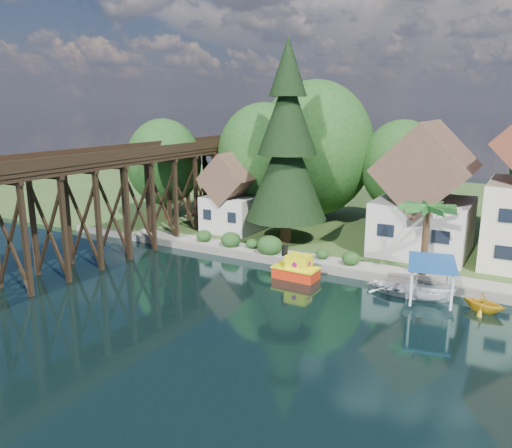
# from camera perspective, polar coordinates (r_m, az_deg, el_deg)

# --- Properties ---
(ground) EXTENTS (140.00, 140.00, 0.00)m
(ground) POSITION_cam_1_polar(r_m,az_deg,el_deg) (33.13, 0.41, -9.15)
(ground) COLOR black
(ground) RESTS_ON ground
(bank) EXTENTS (140.00, 52.00, 0.50)m
(bank) POSITION_cam_1_polar(r_m,az_deg,el_deg) (63.79, 15.34, 1.66)
(bank) COLOR #335120
(bank) RESTS_ON ground
(seawall) EXTENTS (60.00, 0.40, 0.62)m
(seawall) POSITION_cam_1_polar(r_m,az_deg,el_deg) (38.47, 11.51, -5.67)
(seawall) COLOR slate
(seawall) RESTS_ON ground
(promenade) EXTENTS (50.00, 2.60, 0.06)m
(promenade) POSITION_cam_1_polar(r_m,az_deg,el_deg) (39.09, 14.91, -5.21)
(promenade) COLOR gray
(promenade) RESTS_ON bank
(trestle_bridge) EXTENTS (4.12, 44.18, 9.30)m
(trestle_bridge) POSITION_cam_1_polar(r_m,az_deg,el_deg) (44.97, -14.43, 3.56)
(trestle_bridge) COLOR black
(trestle_bridge) RESTS_ON ground
(house_left) EXTENTS (7.64, 8.64, 11.02)m
(house_left) POSITION_cam_1_polar(r_m,az_deg,el_deg) (44.15, 18.74, 2.82)
(house_left) COLOR beige
(house_left) RESTS_ON bank
(shed) EXTENTS (5.09, 5.40, 7.85)m
(shed) POSITION_cam_1_polar(r_m,az_deg,el_deg) (49.48, -2.63, 3.05)
(shed) COLOR beige
(shed) RESTS_ON bank
(bg_trees) EXTENTS (49.90, 13.30, 10.57)m
(bg_trees) POSITION_cam_1_polar(r_m,az_deg,el_deg) (50.27, 13.33, 6.86)
(bg_trees) COLOR #382314
(bg_trees) RESTS_ON bank
(shrubs) EXTENTS (15.76, 2.47, 1.70)m
(shrubs) POSITION_cam_1_polar(r_m,az_deg,el_deg) (42.50, 1.02, -2.26)
(shrubs) COLOR #163D16
(shrubs) RESTS_ON bank
(conifer) EXTENTS (7.28, 7.28, 17.92)m
(conifer) POSITION_cam_1_polar(r_m,az_deg,el_deg) (44.41, 3.57, 8.75)
(conifer) COLOR #382314
(conifer) RESTS_ON bank
(palm_tree) EXTENTS (4.52, 4.52, 5.61)m
(palm_tree) POSITION_cam_1_polar(r_m,az_deg,el_deg) (37.73, 19.02, 1.50)
(palm_tree) COLOR #382314
(palm_tree) RESTS_ON bank
(tugboat) EXTENTS (3.43, 1.96, 2.45)m
(tugboat) POSITION_cam_1_polar(r_m,az_deg,el_deg) (37.70, 4.66, -5.16)
(tugboat) COLOR red
(tugboat) RESTS_ON ground
(boat_white_a) EXTENTS (4.31, 3.48, 0.79)m
(boat_white_a) POSITION_cam_1_polar(r_m,az_deg,el_deg) (36.26, 15.58, -6.96)
(boat_white_a) COLOR silver
(boat_white_a) RESTS_ON ground
(boat_canopy) EXTENTS (3.77, 4.81, 2.76)m
(boat_canopy) POSITION_cam_1_polar(r_m,az_deg,el_deg) (35.10, 19.29, -6.54)
(boat_canopy) COLOR white
(boat_canopy) RESTS_ON ground
(boat_yellow) EXTENTS (3.08, 2.83, 1.36)m
(boat_yellow) POSITION_cam_1_polar(r_m,az_deg,el_deg) (34.89, 24.62, -8.03)
(boat_yellow) COLOR gold
(boat_yellow) RESTS_ON ground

